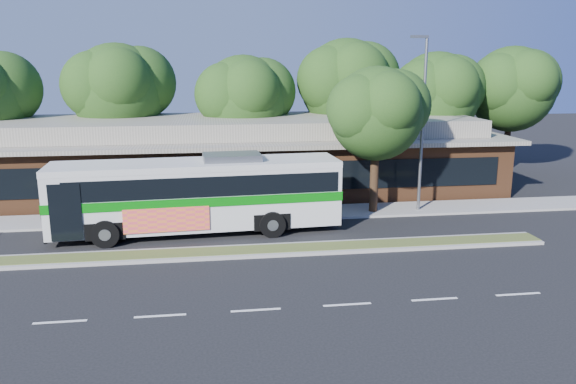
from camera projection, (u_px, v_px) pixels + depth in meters
The scene contains 12 objects.
ground at pixel (245, 258), 22.77m from camera, with size 120.00×120.00×0.00m, color black.
median_strip at pixel (244, 251), 23.33m from camera, with size 26.00×1.10×0.15m, color #3E4F21.
sidewalk at pixel (237, 215), 28.93m from camera, with size 44.00×2.60×0.12m, color gray.
plaza_building at pixel (231, 155), 34.82m from camera, with size 33.20×11.20×4.45m.
lamp_post at pixel (422, 119), 28.77m from camera, with size 0.93×0.18×9.07m.
tree_bg_b at pixel (125, 88), 36.07m from camera, with size 6.69×6.00×9.00m.
tree_bg_c at pixel (250, 97), 36.31m from camera, with size 6.24×5.60×8.26m.
tree_bg_d at pixel (352, 83), 38.07m from camera, with size 6.91×6.20×9.37m.
tree_bg_e at pixel (441, 93), 38.06m from camera, with size 6.47×5.80×8.50m.
tree_bg_f at pixel (516, 87), 39.79m from camera, with size 6.69×6.00×8.92m.
transit_bus at pixel (199, 190), 25.72m from camera, with size 13.21×3.62×3.67m.
sidewalk_tree at pixel (382, 111), 28.51m from camera, with size 5.30×4.75×7.60m.
Camera 1 is at (-1.32, -21.62, 7.72)m, focal length 35.00 mm.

